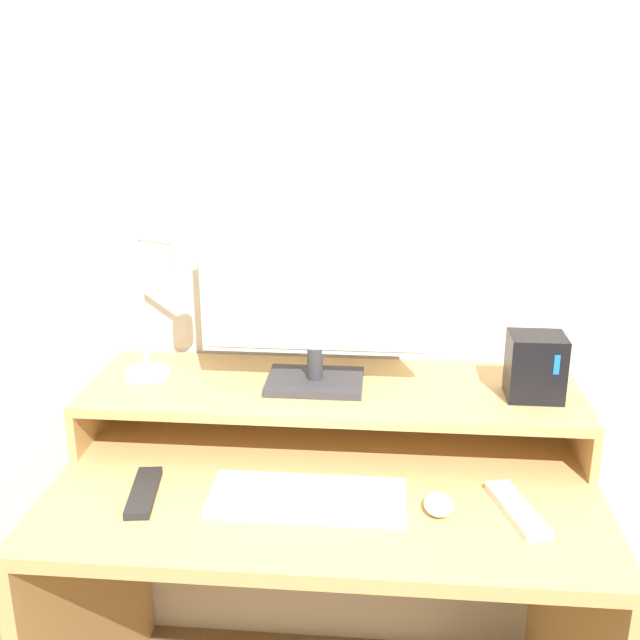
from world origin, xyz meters
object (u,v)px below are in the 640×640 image
Objects in this scene: router_dock at (535,366)px; keyboard at (307,498)px; desk_lamp at (161,313)px; mouse at (439,505)px; remote_secondary at (517,509)px; monitor at (315,289)px; remote_control at (144,492)px.

keyboard is (-0.47, -0.27, -0.19)m from router_dock.
mouse is (0.61, -0.29, -0.28)m from desk_lamp.
desk_lamp is 0.86m from remote_secondary.
desk_lamp is 2.35× the size of router_dock.
desk_lamp is 4.38× the size of mouse.
monitor reaches higher than mouse.
remote_control is at bearing -83.97° from desk_lamp.
mouse is (-0.22, -0.28, -0.18)m from router_dock.
keyboard reaches higher than remote_control.
keyboard is at bearing 177.71° from mouse.
mouse is at bearing -176.98° from remote_secondary.
remote_control is (-0.33, -0.01, -0.00)m from keyboard.
mouse reaches higher than keyboard.
router_dock is at bearing 76.17° from remote_secondary.
desk_lamp reaches higher than keyboard.
desk_lamp is 0.41m from remote_control.
monitor is 0.55m from remote_control.
router_dock is 0.37× the size of keyboard.
router_dock reaches higher than remote_secondary.
desk_lamp is at bearing -178.51° from monitor.
remote_secondary is at bearing -0.32° from keyboard.
remote_secondary is at bearing -35.27° from monitor.
desk_lamp is 0.54m from keyboard.
monitor is 0.35m from desk_lamp.
router_dock is at bearing -0.98° from desk_lamp.
mouse is at bearing -25.62° from desk_lamp.
keyboard is at bearing -87.59° from monitor.
mouse is at bearing -2.29° from keyboard.
desk_lamp is at bearing 159.45° from remote_secondary.
desk_lamp reaches higher than remote_secondary.
remote_secondary is (0.76, -0.29, -0.28)m from desk_lamp.
keyboard is 0.40m from remote_secondary.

